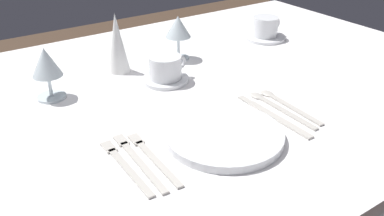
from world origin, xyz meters
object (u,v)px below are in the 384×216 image
(wine_glass_left, at_px, (178,29))
(napkin_folded, at_px, (117,43))
(dinner_plate, at_px, (224,135))
(dinner_knife, at_px, (274,117))
(fork_salad, at_px, (124,165))
(coffee_cup_left, at_px, (266,26))
(fork_inner, at_px, (137,159))
(fork_outer, at_px, (152,156))
(spoon_dessert, at_px, (283,102))
(coffee_cup_right, at_px, (166,67))
(wine_glass_centre, at_px, (46,65))
(spoon_soup, at_px, (274,105))

(wine_glass_left, xyz_separation_m, napkin_folded, (-0.19, 0.02, -0.01))
(dinner_plate, distance_m, dinner_knife, 0.15)
(fork_salad, relative_size, coffee_cup_left, 1.89)
(fork_inner, distance_m, coffee_cup_left, 0.80)
(fork_outer, xyz_separation_m, spoon_dessert, (0.38, 0.02, 0.00))
(coffee_cup_left, xyz_separation_m, coffee_cup_right, (-0.46, -0.11, -0.00))
(coffee_cup_left, xyz_separation_m, napkin_folded, (-0.54, 0.02, 0.04))
(fork_salad, relative_size, wine_glass_centre, 1.55)
(wine_glass_left, bearing_deg, dinner_knife, -91.67)
(spoon_soup, distance_m, coffee_cup_right, 0.31)
(fork_salad, xyz_separation_m, wine_glass_left, (0.38, 0.40, 0.09))
(dinner_plate, distance_m, coffee_cup_left, 0.67)
(fork_outer, height_order, dinner_knife, same)
(spoon_soup, relative_size, napkin_folded, 1.28)
(dinner_plate, height_order, fork_outer, dinner_plate)
(wine_glass_centre, bearing_deg, fork_salad, -86.29)
(dinner_plate, bearing_deg, napkin_folded, 93.34)
(coffee_cup_left, bearing_deg, fork_salad, -151.47)
(spoon_soup, bearing_deg, coffee_cup_right, 117.41)
(fork_salad, height_order, spoon_soup, spoon_soup)
(fork_outer, relative_size, coffee_cup_left, 1.90)
(wine_glass_centre, bearing_deg, spoon_dessert, -36.99)
(spoon_dessert, bearing_deg, spoon_soup, 179.10)
(dinner_plate, relative_size, napkin_folded, 1.48)
(wine_glass_centre, distance_m, wine_glass_left, 0.41)
(napkin_folded, bearing_deg, spoon_dessert, -58.83)
(napkin_folded, bearing_deg, fork_salad, -114.39)
(dinner_knife, bearing_deg, spoon_soup, 47.23)
(fork_inner, xyz_separation_m, dinner_knife, (0.34, -0.03, 0.00))
(coffee_cup_left, bearing_deg, wine_glass_centre, -177.30)
(fork_inner, relative_size, napkin_folded, 1.30)
(dinner_knife, height_order, wine_glass_left, wine_glass_left)
(wine_glass_left, distance_m, napkin_folded, 0.19)
(fork_inner, bearing_deg, wine_glass_centre, 98.28)
(fork_salad, height_order, coffee_cup_right, coffee_cup_right)
(dinner_plate, xyz_separation_m, fork_salad, (-0.22, 0.03, -0.01))
(fork_outer, relative_size, napkin_folded, 1.21)
(dinner_plate, distance_m, fork_outer, 0.16)
(fork_outer, distance_m, fork_inner, 0.03)
(dinner_plate, height_order, spoon_dessert, dinner_plate)
(dinner_knife, height_order, coffee_cup_left, coffee_cup_left)
(dinner_plate, height_order, dinner_knife, dinner_plate)
(fork_salad, distance_m, napkin_folded, 0.47)
(fork_outer, distance_m, dinner_knife, 0.31)
(spoon_soup, distance_m, spoon_dessert, 0.03)
(coffee_cup_left, bearing_deg, fork_inner, -150.62)
(dinner_knife, bearing_deg, spoon_dessert, 31.11)
(spoon_soup, xyz_separation_m, spoon_dessert, (0.03, -0.00, 0.00))
(spoon_soup, xyz_separation_m, wine_glass_left, (-0.02, 0.39, 0.09))
(fork_salad, bearing_deg, spoon_soup, 2.24)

